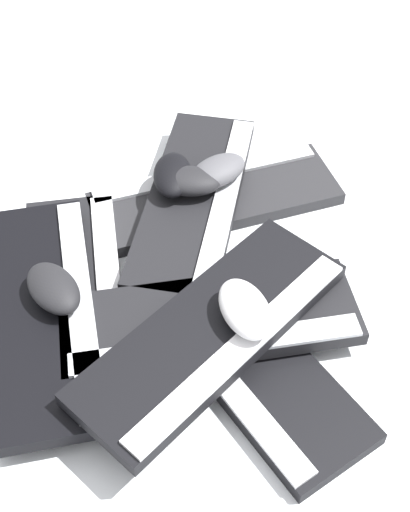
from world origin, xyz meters
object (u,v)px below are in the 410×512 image
mouse_5 (173,175)px  keyboard_6 (195,199)px  keyboard_1 (242,354)px  keyboard_5 (213,332)px  keyboard_0 (76,298)px  keyboard_4 (210,321)px  keyboard_2 (215,197)px  keyboard_3 (45,311)px  mouse_0 (245,309)px  mouse_4 (218,171)px  mouse_1 (54,287)px  mouse_3 (189,181)px

mouse_5 → keyboard_6: bearing=60.2°
keyboard_1 → keyboard_5: keyboard_5 is taller
keyboard_0 → keyboard_4: bearing=157.6°
keyboard_2 → keyboard_3: keyboard_3 is taller
keyboard_5 → keyboard_4: bearing=-90.0°
mouse_0 → mouse_5: bearing=178.3°
keyboard_2 → keyboard_5: 0.35m
keyboard_0 → keyboard_4: size_ratio=1.00×
keyboard_0 → keyboard_2: (-0.24, -0.21, 0.00)m
keyboard_1 → keyboard_2: size_ratio=0.99×
keyboard_6 → mouse_4: size_ratio=4.22×
keyboard_1 → keyboard_2: bearing=-88.3°
keyboard_6 → mouse_5: size_ratio=4.22×
keyboard_6 → keyboard_5: bearing=90.5°
mouse_0 → mouse_1: mouse_0 is taller
keyboard_6 → mouse_1: size_ratio=4.22×
mouse_1 → mouse_5: bearing=109.4°
mouse_1 → mouse_4: size_ratio=1.00×
mouse_0 → mouse_5: (0.08, -0.32, -0.03)m
keyboard_3 → mouse_0: 0.31m
keyboard_0 → mouse_4: mouse_4 is taller
keyboard_2 → keyboard_4: bearing=83.5°
keyboard_1 → mouse_3: mouse_3 is taller
keyboard_0 → mouse_5: bearing=-128.8°
keyboard_5 → mouse_3: bearing=-87.6°
keyboard_0 → keyboard_6: size_ratio=0.97×
keyboard_6 → mouse_1: mouse_1 is taller
mouse_1 → mouse_5: (-0.19, -0.23, 0.00)m
keyboard_0 → mouse_5: size_ratio=4.09×
keyboard_6 → mouse_4: mouse_4 is taller
keyboard_0 → keyboard_6: (-0.20, -0.18, 0.03)m
keyboard_5 → mouse_4: size_ratio=3.87×
keyboard_3 → keyboard_6: same height
keyboard_0 → keyboard_6: bearing=-138.2°
keyboard_0 → mouse_5: 0.27m
keyboard_5 → mouse_5: (0.04, -0.33, 0.01)m
keyboard_6 → mouse_4: (-0.04, -0.03, 0.04)m
keyboard_1 → mouse_5: bearing=-75.8°
keyboard_4 → keyboard_6: (0.00, -0.26, 0.00)m
mouse_0 → keyboard_6: bearing=172.7°
keyboard_6 → keyboard_2: bearing=-138.1°
keyboard_2 → keyboard_6: (0.04, 0.03, 0.03)m
keyboard_3 → mouse_5: 0.33m
keyboard_1 → keyboard_4: bearing=-43.5°
keyboard_1 → mouse_1: (0.27, -0.10, 0.07)m
keyboard_2 → keyboard_3: 0.38m
keyboard_4 → mouse_0: 0.09m
keyboard_2 → mouse_3: mouse_3 is taller
keyboard_3 → mouse_4: mouse_4 is taller
keyboard_4 → keyboard_5: bearing=90.0°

